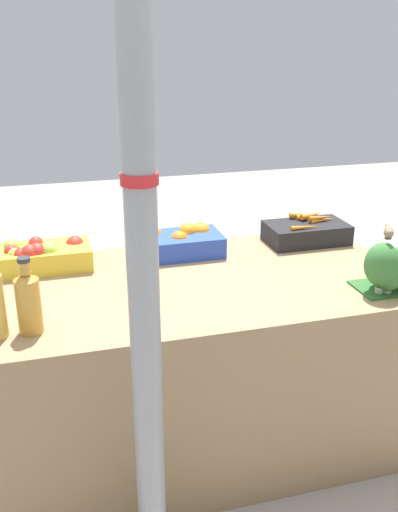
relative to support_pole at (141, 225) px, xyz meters
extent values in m
plane|color=gray|center=(0.33, 0.64, -1.22)|extent=(10.00, 10.00, 0.00)
cube|color=#937551|center=(0.33, 0.64, -0.84)|extent=(1.67, 0.91, 0.76)
cylinder|color=gray|center=(0.00, 0.00, 0.00)|extent=(0.09, 0.09, 2.43)
cylinder|color=red|center=(0.00, 0.00, 0.12)|extent=(0.10, 0.10, 0.03)
cube|color=gold|center=(-0.25, 0.93, -0.41)|extent=(0.38, 0.22, 0.09)
sphere|color=red|center=(-0.38, 0.91, -0.37)|extent=(0.06, 0.06, 0.06)
sphere|color=red|center=(-0.31, 0.87, -0.37)|extent=(0.08, 0.08, 0.08)
sphere|color=red|center=(-0.30, 0.91, -0.38)|extent=(0.07, 0.07, 0.07)
sphere|color=red|center=(-0.28, 0.88, -0.37)|extent=(0.08, 0.08, 0.08)
sphere|color=#9EBC42|center=(-0.37, 0.89, -0.38)|extent=(0.07, 0.07, 0.07)
sphere|color=red|center=(-0.35, 0.88, -0.38)|extent=(0.07, 0.07, 0.07)
sphere|color=red|center=(-0.29, 1.00, -0.37)|extent=(0.06, 0.06, 0.06)
sphere|color=#9EBC42|center=(-0.24, 0.89, -0.37)|extent=(0.08, 0.08, 0.08)
sphere|color=#9EBC42|center=(-0.38, 0.97, -0.37)|extent=(0.07, 0.07, 0.07)
sphere|color=red|center=(-0.13, 0.96, -0.38)|extent=(0.08, 0.08, 0.08)
cube|color=#2847B7|center=(0.32, 0.93, -0.41)|extent=(0.38, 0.22, 0.09)
sphere|color=orange|center=(0.37, 0.97, -0.37)|extent=(0.08, 0.08, 0.08)
sphere|color=orange|center=(0.32, 0.91, -0.38)|extent=(0.08, 0.08, 0.08)
sphere|color=orange|center=(0.18, 0.88, -0.38)|extent=(0.08, 0.08, 0.08)
sphere|color=orange|center=(0.44, 0.98, -0.38)|extent=(0.09, 0.09, 0.09)
sphere|color=orange|center=(0.22, 1.00, -0.38)|extent=(0.08, 0.08, 0.08)
cube|color=black|center=(0.94, 0.93, -0.41)|extent=(0.38, 0.22, 0.09)
cone|color=orange|center=(0.96, 1.01, -0.35)|extent=(0.15, 0.06, 0.03)
cone|color=orange|center=(0.90, 0.86, -0.36)|extent=(0.14, 0.02, 0.02)
cone|color=orange|center=(0.99, 0.99, -0.35)|extent=(0.14, 0.07, 0.03)
cone|color=orange|center=(1.01, 0.94, -0.35)|extent=(0.12, 0.03, 0.03)
cone|color=orange|center=(0.98, 0.98, -0.36)|extent=(0.13, 0.06, 0.03)
cone|color=orange|center=(1.03, 0.95, -0.36)|extent=(0.14, 0.05, 0.02)
cube|color=#2D602D|center=(1.00, 0.36, -0.45)|extent=(0.22, 0.18, 0.01)
ellipsoid|color=#387033|center=(0.95, 0.32, -0.34)|extent=(0.13, 0.13, 0.17)
cylinder|color=#B2C693|center=(0.95, 0.32, -0.44)|extent=(0.03, 0.03, 0.02)
ellipsoid|color=#427F3D|center=(0.99, 0.35, -0.36)|extent=(0.14, 0.14, 0.12)
cylinder|color=#B2C693|center=(0.99, 0.35, -0.44)|extent=(0.03, 0.03, 0.02)
ellipsoid|color=#387033|center=(0.98, 0.31, -0.37)|extent=(0.11, 0.11, 0.15)
cylinder|color=#B2C693|center=(0.98, 0.31, -0.44)|extent=(0.03, 0.03, 0.02)
ellipsoid|color=#427F3D|center=(0.99, 0.35, -0.37)|extent=(0.13, 0.13, 0.13)
cylinder|color=#B2C693|center=(0.99, 0.35, -0.44)|extent=(0.03, 0.03, 0.02)
cylinder|color=gold|center=(-0.32, 0.37, -0.37)|extent=(0.08, 0.08, 0.19)
cone|color=gold|center=(-0.32, 0.37, -0.26)|extent=(0.08, 0.08, 0.02)
cylinder|color=gold|center=(-0.32, 0.37, -0.23)|extent=(0.04, 0.04, 0.04)
cylinder|color=#2D2D33|center=(-0.32, 0.37, -0.20)|extent=(0.04, 0.04, 0.01)
cube|color=#4C3D2D|center=(0.98, 0.36, -0.25)|extent=(0.02, 0.02, 0.01)
ellipsoid|color=#7A664C|center=(0.98, 0.36, -0.23)|extent=(0.07, 0.08, 0.04)
sphere|color=#897556|center=(0.96, 0.32, -0.22)|extent=(0.03, 0.03, 0.03)
cone|color=#4C3D28|center=(0.96, 0.31, -0.22)|extent=(0.01, 0.02, 0.01)
cube|color=#7A664C|center=(1.01, 0.41, -0.22)|extent=(0.03, 0.04, 0.01)
camera|label=1|loc=(-0.23, -1.38, 0.45)|focal=40.00mm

